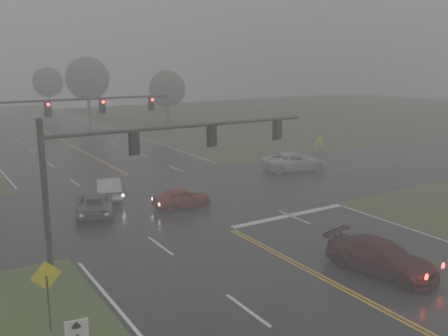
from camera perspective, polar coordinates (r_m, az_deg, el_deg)
main_road at (r=33.51m, az=-4.62°, el=-4.22°), size 18.00×160.00×0.02m
cross_street at (r=35.23m, az=-6.12°, el=-3.42°), size 120.00×14.00×0.02m
stop_bar at (r=31.41m, az=7.52°, el=-5.44°), size 8.50×0.50×0.01m
sedan_maroon at (r=24.35m, az=17.40°, el=-11.36°), size 3.15×5.50×1.50m
sedan_red at (r=32.89m, az=-4.77°, el=-4.55°), size 3.98×1.96×1.31m
sedan_silver at (r=35.77m, az=-13.03°, el=-3.43°), size 2.72×4.76×1.48m
car_grey at (r=32.64m, az=-14.50°, el=-5.05°), size 3.60×5.20×1.32m
pickup_white at (r=43.88m, az=8.03°, el=-0.29°), size 6.10×3.82×1.57m
signal_gantry_near at (r=24.03m, az=-9.53°, el=1.39°), size 14.28×0.31×7.14m
signal_gantry_far at (r=40.33m, az=-19.05°, el=5.50°), size 14.29×0.37×7.32m
sign_diamond_west at (r=19.12m, az=-19.58°, el=-12.39°), size 1.11×0.18×2.67m
sign_diamond_east at (r=44.82m, az=10.85°, el=2.47°), size 1.20×0.34×2.95m
tree_ne_a at (r=81.02m, az=-15.33°, el=9.82°), size 6.68×6.68×9.82m
tree_e_near at (r=74.02m, az=-6.52°, el=8.94°), size 5.33×5.33×7.83m
tree_n_far at (r=98.15m, az=-19.49°, el=9.23°), size 5.44×5.44×7.98m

